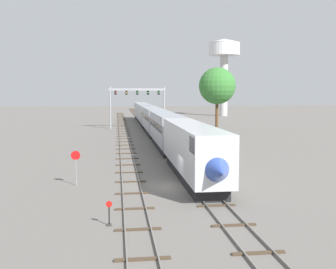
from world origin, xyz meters
The scene contains 9 objects.
ground_plane centered at (0.00, 0.00, 0.00)m, with size 400.00×400.00×0.00m, color slate.
track_main centered at (2.00, 60.00, 0.07)m, with size 2.60×200.00×0.16m.
track_near centered at (-3.50, 40.00, 0.07)m, with size 2.60×160.00×0.16m.
passenger_train centered at (2.00, 41.38, 2.61)m, with size 3.04×95.67×4.80m.
signal_gantry centered at (-0.25, 53.94, 6.50)m, with size 12.10×0.49×8.90m.
water_tower centered at (30.19, 96.15, 19.80)m, with size 10.14×10.14×24.94m.
switch_stand centered at (-5.10, -9.04, 0.52)m, with size 0.36×0.24×1.46m.
stop_sign centered at (-8.00, 1.46, 1.87)m, with size 0.76×0.08×2.88m.
trackside_tree_left centered at (13.49, 39.32, 8.80)m, with size 6.66×6.66×12.17m.
Camera 1 is at (-4.57, -31.48, 7.62)m, focal length 42.55 mm.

